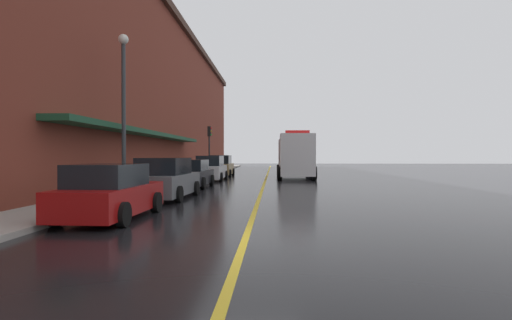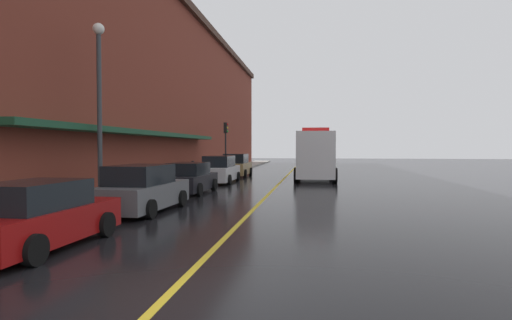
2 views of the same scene
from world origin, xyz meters
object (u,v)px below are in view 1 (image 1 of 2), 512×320
object	(u,v)px
street_lamp_left	(124,96)
parking_meter_0	(202,164)
parked_car_0	(110,193)
traffic_light_near	(209,141)
parked_car_4	(221,166)
parked_car_1	(166,179)
parked_car_2	(192,174)
parked_car_3	(211,169)
box_truck	(295,156)
parking_meter_1	(187,166)

from	to	relation	value
street_lamp_left	parking_meter_0	bearing A→B (deg)	87.85
parked_car_0	traffic_light_near	distance (m)	25.72
parked_car_4	parked_car_1	bearing A→B (deg)	-179.79
parking_meter_0	traffic_light_near	size ratio (longest dim) A/B	0.31
parked_car_0	street_lamp_left	xyz separation A→B (m)	(-1.94, 6.19, 3.66)
parked_car_2	street_lamp_left	world-z (taller)	street_lamp_left
parked_car_1	parked_car_4	size ratio (longest dim) A/B	1.07
parked_car_2	parked_car_3	bearing A→B (deg)	0.24
parked_car_0	parking_meter_0	bearing A→B (deg)	4.49
parked_car_0	box_truck	xyz separation A→B (m)	(6.30, 21.01, 0.98)
parked_car_2	parked_car_4	bearing A→B (deg)	1.01
parked_car_1	parked_car_4	distance (m)	18.07
parked_car_4	street_lamp_left	xyz separation A→B (m)	(-1.99, -17.34, 3.56)
street_lamp_left	parked_car_3	bearing A→B (deg)	79.92
parked_car_1	street_lamp_left	world-z (taller)	street_lamp_left
parking_meter_1	street_lamp_left	world-z (taller)	street_lamp_left
box_truck	traffic_light_near	world-z (taller)	traffic_light_near
box_truck	parking_meter_1	distance (m)	8.99
street_lamp_left	parking_meter_1	bearing A→B (deg)	86.61
parking_meter_1	parked_car_2	bearing A→B (deg)	-74.77
box_truck	street_lamp_left	size ratio (longest dim) A/B	1.11
parked_car_0	parking_meter_1	bearing A→B (deg)	5.73
parked_car_3	traffic_light_near	distance (m)	8.39
parked_car_2	parked_car_3	world-z (taller)	parked_car_3
parked_car_0	parking_meter_0	size ratio (longest dim) A/B	3.27
parked_car_4	parking_meter_1	size ratio (longest dim) A/B	3.25
parked_car_0	traffic_light_near	xyz separation A→B (m)	(-1.28, 25.57, 2.42)
parked_car_3	parking_meter_1	bearing A→B (deg)	132.19
parking_meter_1	parked_car_3	bearing A→B (deg)	42.52
parked_car_1	box_truck	world-z (taller)	box_truck
street_lamp_left	traffic_light_near	size ratio (longest dim) A/B	1.61
parking_meter_1	traffic_light_near	bearing A→B (deg)	89.62
box_truck	parking_meter_1	size ratio (longest dim) A/B	5.78
box_truck	parking_meter_0	bearing A→B (deg)	-98.85
parking_meter_0	parked_car_2	bearing A→B (deg)	-82.99
parked_car_4	box_truck	xyz separation A→B (m)	(6.25, -2.52, 0.87)
parked_car_1	parked_car_2	size ratio (longest dim) A/B	1.07
parked_car_0	street_lamp_left	size ratio (longest dim) A/B	0.63
parked_car_3	traffic_light_near	xyz separation A→B (m)	(-1.37, 7.95, 2.32)
parked_car_3	box_truck	xyz separation A→B (m)	(6.21, 3.39, 0.88)
parked_car_0	parking_meter_0	xyz separation A→B (m)	(-1.34, 22.15, 0.32)
traffic_light_near	parked_car_4	bearing A→B (deg)	-56.99
parking_meter_1	street_lamp_left	bearing A→B (deg)	-93.39
box_truck	parked_car_4	bearing A→B (deg)	-112.37
parking_meter_1	street_lamp_left	size ratio (longest dim) A/B	0.19
parked_car_0	parked_car_2	xyz separation A→B (m)	(-0.03, 11.50, 0.00)
parked_car_4	parking_meter_0	size ratio (longest dim) A/B	3.25
parked_car_1	traffic_light_near	xyz separation A→B (m)	(-1.38, 20.11, 2.36)
parked_car_1	parking_meter_0	xyz separation A→B (m)	(-1.44, 16.69, 0.26)
parking_meter_0	traffic_light_near	distance (m)	4.02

